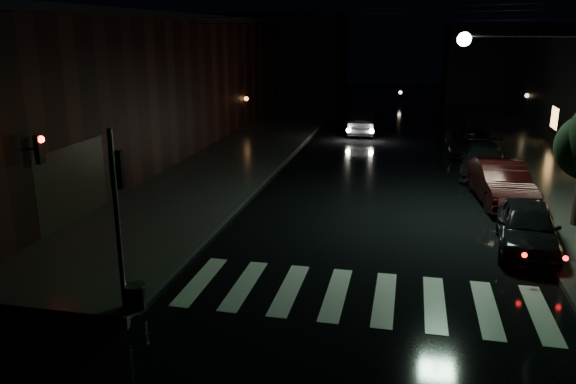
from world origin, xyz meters
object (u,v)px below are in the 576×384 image
Objects in this scene: parked_car_c at (483,160)px; parked_car_a at (528,226)px; oncoming_car at (362,122)px; parked_car_d at (470,141)px; parked_car_b at (501,183)px.

parked_car_a is at bearing -81.58° from parked_car_c.
oncoming_car reaches higher than parked_car_c.
parked_car_d is at bearing 99.12° from parked_car_c.
oncoming_car is at bearing 141.36° from parked_car_d.
parked_car_b is at bearing -81.18° from parked_car_c.
parked_car_a is at bearing 107.05° from oncoming_car.
parked_car_b reaches higher than parked_car_d.
parked_car_d reaches higher than parked_car_c.
parked_car_a is 0.83× the size of parked_car_d.
parked_car_b reaches higher than oncoming_car.
oncoming_car is (-6.15, 5.02, 0.05)m from parked_car_d.
parked_car_a is 19.89m from oncoming_car.
parked_car_a is 0.87× the size of parked_car_b.
oncoming_car reaches higher than parked_car_d.
parked_car_d is at bearing 97.94° from parked_car_a.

